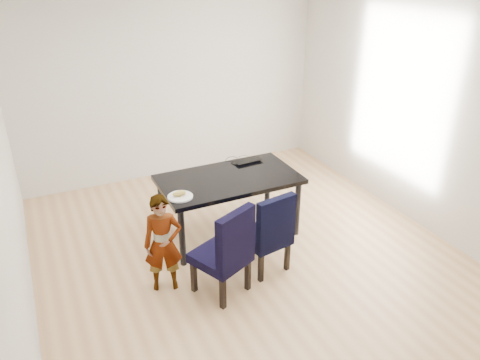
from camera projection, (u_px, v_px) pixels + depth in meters
name	position (u px, v px, depth m)	size (l,w,h in m)	color
floor	(248.00, 254.00, 5.33)	(4.50, 5.00, 0.01)	tan
ceiling	(250.00, 1.00, 4.13)	(4.50, 5.00, 0.01)	white
wall_back	(172.00, 86.00, 6.76)	(4.50, 0.01, 2.70)	silver
wall_front	(441.00, 288.00, 2.70)	(4.50, 0.01, 2.70)	white
wall_left	(4.00, 187.00, 3.86)	(0.01, 5.00, 2.70)	white
wall_right	(417.00, 114.00, 5.60)	(0.01, 5.00, 2.70)	silver
dining_table	(229.00, 206.00, 5.56)	(1.60, 0.90, 0.75)	black
chair_left	(220.00, 249.00, 4.55)	(0.47, 0.49, 0.98)	black
chair_right	(264.00, 230.00, 4.91)	(0.44, 0.46, 0.93)	black
child	(163.00, 244.00, 4.58)	(0.38, 0.25, 1.04)	#F64314
plate	(180.00, 197.00, 4.96)	(0.27, 0.27, 0.02)	white
sandwich	(179.00, 193.00, 4.95)	(0.15, 0.07, 0.06)	#B59D40
laptop	(246.00, 159.00, 5.83)	(0.36, 0.23, 0.03)	black
cable_tangle	(236.00, 162.00, 5.78)	(0.14, 0.14, 0.01)	black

